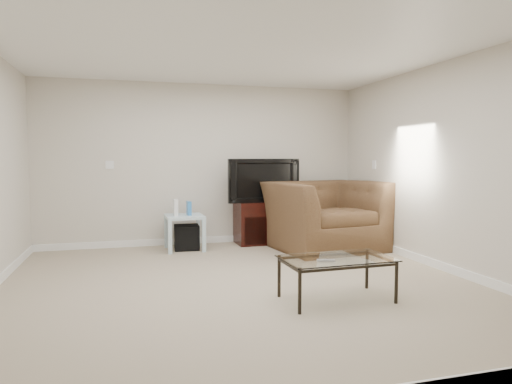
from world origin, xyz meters
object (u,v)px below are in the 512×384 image
object	(u,v)px
recliner	(325,204)
coffee_table	(336,279)
tv_stand	(261,222)
side_table	(185,232)
television	(261,180)
subwoofer	(187,237)

from	to	relation	value
recliner	coffee_table	world-z (taller)	recliner
tv_stand	recliner	bearing A→B (deg)	-42.78
coffee_table	tv_stand	bearing A→B (deg)	87.60
tv_stand	side_table	distance (m)	1.26
side_table	coffee_table	distance (m)	2.99
television	subwoofer	xyz separation A→B (m)	(-1.20, -0.17, -0.82)
coffee_table	subwoofer	bearing A→B (deg)	111.04
tv_stand	recliner	size ratio (longest dim) A/B	0.52
side_table	recliner	bearing A→B (deg)	-12.96
subwoofer	recliner	bearing A→B (deg)	-13.76
tv_stand	coffee_table	size ratio (longest dim) A/B	0.76
side_table	recliner	xyz separation A→B (m)	(2.03, -0.47, 0.42)
television	recliner	bearing A→B (deg)	-45.27
subwoofer	coffee_table	bearing A→B (deg)	-68.96
tv_stand	television	xyz separation A→B (m)	(0.00, -0.03, 0.67)
side_table	coffee_table	bearing A→B (deg)	-68.24
subwoofer	television	bearing A→B (deg)	8.24
television	tv_stand	bearing A→B (deg)	86.15
subwoofer	recliner	world-z (taller)	recliner
subwoofer	recliner	distance (m)	2.12
recliner	coffee_table	bearing A→B (deg)	-120.13
tv_stand	side_table	bearing A→B (deg)	-171.01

